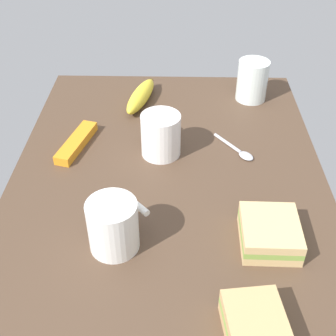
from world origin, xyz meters
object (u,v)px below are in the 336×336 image
object	(u,v)px
sandwich_main	(270,233)
sandwich_side	(254,324)
glass_of_milk	(252,82)
snack_bar	(77,143)
coffee_mug_milky	(161,134)
banana	(141,96)
spoon	(239,151)
coffee_mug_black	(113,225)

from	to	relation	value
sandwich_main	sandwich_side	size ratio (longest dim) A/B	1.09
sandwich_main	glass_of_milk	xyz separation A→B (cm)	(-49.51, 2.90, 2.42)
sandwich_main	sandwich_side	distance (cm)	17.89
snack_bar	coffee_mug_milky	bearing A→B (deg)	99.07
snack_bar	banana	bearing A→B (deg)	161.49
banana	spoon	size ratio (longest dim) A/B	1.69
coffee_mug_black	banana	bearing A→B (deg)	178.79
coffee_mug_milky	snack_bar	xyz separation A→B (cm)	(-2.02, -18.67, -3.84)
glass_of_milk	spoon	world-z (taller)	glass_of_milk
coffee_mug_milky	glass_of_milk	world-z (taller)	glass_of_milk
coffee_mug_black	snack_bar	xyz separation A→B (cm)	(-28.62, -11.83, -3.83)
coffee_mug_milky	spoon	world-z (taller)	coffee_mug_milky
sandwich_side	spoon	world-z (taller)	sandwich_side
coffee_mug_black	banana	size ratio (longest dim) A/B	0.58
snack_bar	glass_of_milk	bearing A→B (deg)	133.76
sandwich_side	coffee_mug_milky	bearing A→B (deg)	-161.15
banana	glass_of_milk	bearing A→B (deg)	96.11
glass_of_milk	coffee_mug_black	bearing A→B (deg)	-29.76
coffee_mug_milky	spoon	bearing A→B (deg)	91.91
coffee_mug_black	sandwich_side	xyz separation A→B (cm)	(15.91, 21.36, -2.63)
sandwich_side	banana	distance (cm)	66.90
glass_of_milk	sandwich_side	bearing A→B (deg)	-6.59
sandwich_side	snack_bar	xyz separation A→B (cm)	(-44.53, -33.18, -1.20)
sandwich_main	snack_bar	xyz separation A→B (cm)	(-27.30, -37.99, -1.20)
sandwich_main	snack_bar	distance (cm)	46.80
sandwich_side	snack_bar	bearing A→B (deg)	-143.31
glass_of_milk	spoon	xyz separation A→B (cm)	(23.67, -5.28, -4.24)
sandwich_side	spoon	distance (cm)	43.18
coffee_mug_black	glass_of_milk	distance (cm)	58.55
coffee_mug_milky	glass_of_milk	xyz separation A→B (cm)	(-24.23, 22.22, -0.22)
banana	coffee_mug_black	bearing A→B (deg)	-1.21
sandwich_main	snack_bar	world-z (taller)	sandwich_main
coffee_mug_milky	sandwich_main	xyz separation A→B (cm)	(25.28, 19.32, -2.64)
coffee_mug_black	sandwich_main	xyz separation A→B (cm)	(-1.32, 26.16, -2.63)
glass_of_milk	spoon	size ratio (longest dim) A/B	0.98
sandwich_side	snack_bar	size ratio (longest dim) A/B	0.67
banana	sandwich_main	bearing A→B (deg)	28.40
banana	spoon	xyz separation A→B (cm)	(20.67, 22.77, -1.64)
coffee_mug_milky	spoon	xyz separation A→B (cm)	(-0.56, 16.93, -4.46)
coffee_mug_milky	banana	distance (cm)	22.20
sandwich_side	snack_bar	world-z (taller)	sandwich_side
coffee_mug_milky	snack_bar	world-z (taller)	coffee_mug_milky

